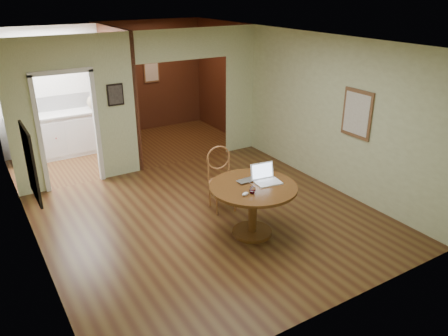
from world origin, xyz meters
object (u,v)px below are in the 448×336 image
open_laptop (265,177)px  closed_laptop (251,181)px  dining_table (253,198)px  chair (221,175)px

open_laptop → closed_laptop: (-0.20, 0.08, -0.05)m
dining_table → closed_laptop: (0.03, 0.11, 0.22)m
closed_laptop → open_laptop: bearing=-23.9°
dining_table → closed_laptop: 0.25m
dining_table → open_laptop: size_ratio=3.19×
dining_table → closed_laptop: size_ratio=3.55×
open_laptop → closed_laptop: bearing=165.5°
open_laptop → chair: bearing=109.1°
dining_table → open_laptop: open_laptop is taller
chair → open_laptop: chair is taller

